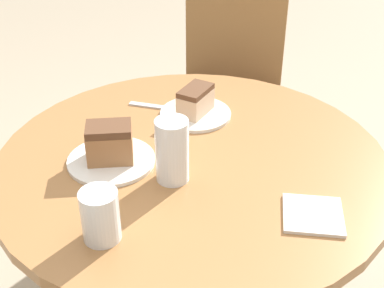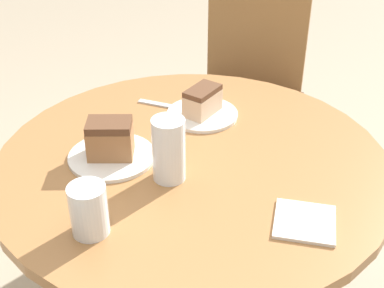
# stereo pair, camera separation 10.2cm
# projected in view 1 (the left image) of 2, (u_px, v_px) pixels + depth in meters

# --- Properties ---
(table) EXTENTS (0.99, 0.99, 0.72)m
(table) POSITION_uv_depth(u_px,v_px,m) (192.00, 206.00, 1.43)
(table) COLOR #9E6B3D
(table) RESTS_ON ground_plane
(chair) EXTENTS (0.45, 0.43, 0.98)m
(chair) POSITION_uv_depth(u_px,v_px,m) (227.00, 86.00, 2.18)
(chair) COLOR olive
(chair) RESTS_ON ground_plane
(plate_near) EXTENTS (0.20, 0.20, 0.01)m
(plate_near) POSITION_uv_depth(u_px,v_px,m) (195.00, 114.00, 1.52)
(plate_near) COLOR silver
(plate_near) RESTS_ON table
(plate_far) EXTENTS (0.22, 0.22, 0.01)m
(plate_far) POSITION_uv_depth(u_px,v_px,m) (111.00, 160.00, 1.32)
(plate_far) COLOR silver
(plate_far) RESTS_ON table
(cake_slice_near) EXTENTS (0.09, 0.12, 0.08)m
(cake_slice_near) POSITION_uv_depth(u_px,v_px,m) (196.00, 100.00, 1.50)
(cake_slice_near) COLOR beige
(cake_slice_near) RESTS_ON plate_near
(cake_slice_far) EXTENTS (0.13, 0.11, 0.10)m
(cake_slice_far) POSITION_uv_depth(u_px,v_px,m) (110.00, 143.00, 1.30)
(cake_slice_far) COLOR #9E6B42
(cake_slice_far) RESTS_ON plate_far
(glass_lemonade) EXTENTS (0.08, 0.08, 0.16)m
(glass_lemonade) POSITION_uv_depth(u_px,v_px,m) (172.00, 154.00, 1.23)
(glass_lemonade) COLOR beige
(glass_lemonade) RESTS_ON table
(glass_water) EXTENTS (0.08, 0.08, 0.11)m
(glass_water) POSITION_uv_depth(u_px,v_px,m) (101.00, 218.00, 1.07)
(glass_water) COLOR silver
(glass_water) RESTS_ON table
(napkin_stack) EXTENTS (0.14, 0.14, 0.01)m
(napkin_stack) POSITION_uv_depth(u_px,v_px,m) (313.00, 215.00, 1.15)
(napkin_stack) COLOR silver
(napkin_stack) RESTS_ON table
(fork) EXTENTS (0.16, 0.03, 0.00)m
(fork) POSITION_uv_depth(u_px,v_px,m) (156.00, 107.00, 1.57)
(fork) COLOR silver
(fork) RESTS_ON table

